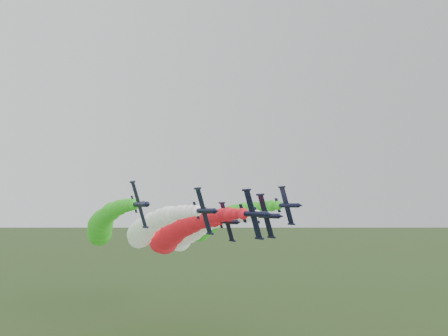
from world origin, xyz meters
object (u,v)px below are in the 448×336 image
Objects in this scene: jet_outer_right at (213,223)px; jet_trail at (168,236)px; jet_inner_left at (146,230)px; jet_inner_right at (191,232)px; jet_lead at (176,232)px; jet_outer_left at (102,226)px.

jet_outer_right is 17.72m from jet_trail.
jet_inner_right is (15.61, -2.77, -1.08)m from jet_inner_left.
jet_outer_right is (29.27, 6.10, 1.56)m from jet_inner_left.
jet_lead is 1.01× the size of jet_inner_left.
jet_trail is (27.24, 7.52, -4.69)m from jet_outer_left.
jet_inner_right is 1.00× the size of jet_outer_right.
jet_inner_left is 0.99× the size of jet_inner_right.
jet_outer_left reaches higher than jet_lead.
jet_inner_left is 0.99× the size of jet_outer_left.
jet_lead is 1.00× the size of jet_outer_left.
jet_outer_left is (-18.63, 18.78, 1.91)m from jet_lead.
jet_inner_left is 0.99× the size of jet_trail.
jet_outer_left is (-28.42, 9.77, 2.54)m from jet_inner_right.
jet_inner_left is at bearing 169.95° from jet_inner_right.
jet_lead is at bearing -63.71° from jet_inner_left.
jet_inner_left is at bearing 116.29° from jet_lead.
jet_outer_left is at bearing 178.78° from jet_outer_right.
jet_lead is 1.00× the size of jet_trail.
jet_lead is 29.56m from jet_outer_right.
jet_trail is (-14.84, 8.42, -4.79)m from jet_outer_right.
jet_lead is at bearing -108.14° from jet_trail.
jet_outer_right is at bearing 32.99° from jet_inner_right.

